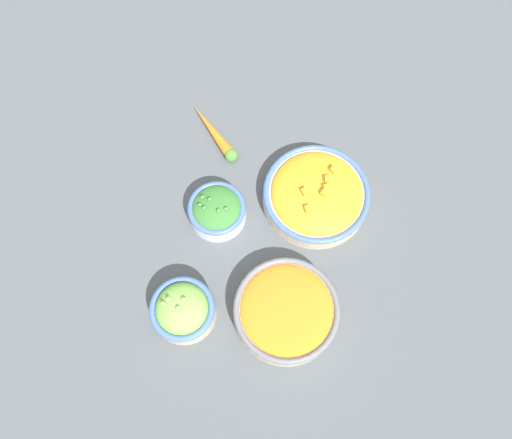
# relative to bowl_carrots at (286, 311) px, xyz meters

# --- Properties ---
(ground_plane) EXTENTS (3.00, 3.00, 0.00)m
(ground_plane) POSITION_rel_bowl_carrots_xyz_m (0.17, 0.09, -0.03)
(ground_plane) COLOR #4C5156
(bowl_carrots) EXTENTS (0.20, 0.20, 0.06)m
(bowl_carrots) POSITION_rel_bowl_carrots_xyz_m (0.00, 0.00, 0.00)
(bowl_carrots) COLOR beige
(bowl_carrots) RESTS_ON ground_plane
(bowl_broccoli) EXTENTS (0.12, 0.12, 0.07)m
(bowl_broccoli) POSITION_rel_bowl_carrots_xyz_m (0.18, 0.17, 0.00)
(bowl_broccoli) COLOR silver
(bowl_broccoli) RESTS_ON ground_plane
(bowl_squash) EXTENTS (0.22, 0.22, 0.07)m
(bowl_squash) POSITION_rel_bowl_carrots_xyz_m (0.24, -0.02, -0.00)
(bowl_squash) COLOR beige
(bowl_squash) RESTS_ON ground_plane
(bowl_lettuce) EXTENTS (0.12, 0.12, 0.09)m
(bowl_lettuce) POSITION_rel_bowl_carrots_xyz_m (-0.03, 0.19, 0.01)
(bowl_lettuce) COLOR beige
(bowl_lettuce) RESTS_ON ground_plane
(loose_carrot) EXTENTS (0.13, 0.13, 0.03)m
(loose_carrot) POSITION_rel_bowl_carrots_xyz_m (0.36, 0.21, -0.02)
(loose_carrot) COLOR orange
(loose_carrot) RESTS_ON ground_plane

